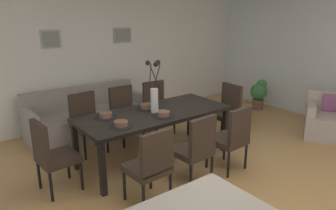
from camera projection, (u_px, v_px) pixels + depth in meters
The scene contains 25 objects.
ground_plane at pixel (212, 188), 4.01m from camera, with size 9.00×9.00×0.00m, color tan.
back_wall_panel at pixel (94, 55), 6.11m from camera, with size 9.00×0.10×2.60m, color white.
dining_table at pixel (155, 116), 4.59m from camera, with size 2.20×0.95×0.74m.
dining_chair_near_left at pixel (151, 163), 3.54m from camera, with size 0.46×0.46×0.92m.
dining_chair_near_right at pixel (87, 120), 4.92m from camera, with size 0.47×0.47×0.92m.
dining_chair_far_left at pixel (196, 147), 3.97m from camera, with size 0.47×0.47×0.92m.
dining_chair_far_right at pixel (125, 111), 5.33m from camera, with size 0.45×0.45×0.92m.
dining_chair_mid_left at pixel (232, 136), 4.31m from camera, with size 0.47×0.47×0.92m.
dining_chair_mid_right at pixel (157, 105), 5.70m from camera, with size 0.45×0.45×0.92m.
dining_chair_head_west at pixel (51, 153), 3.79m from camera, with size 0.47×0.47×0.92m.
dining_chair_head_east at pixel (227, 108), 5.49m from camera, with size 0.44×0.44×0.92m.
centerpiece_vase at pixel (154, 93), 4.49m from camera, with size 0.21×0.23×0.73m.
placemat_near_left at pixel (121, 126), 4.02m from camera, with size 0.32×0.32×0.01m, color black.
bowl_near_left at pixel (121, 123), 4.01m from camera, with size 0.17×0.17×0.07m.
placemat_near_right at pixel (106, 117), 4.35m from camera, with size 0.32×0.32×0.01m, color black.
bowl_near_right at pixel (106, 114), 4.33m from camera, with size 0.17×0.17×0.07m.
placemat_far_left at pixel (163, 116), 4.40m from camera, with size 0.32×0.32×0.01m, color black.
bowl_far_left at pixel (163, 113), 4.39m from camera, with size 0.17×0.17×0.07m.
placemat_far_right at pixel (146, 108), 4.73m from camera, with size 0.32×0.32×0.01m, color black.
bowl_far_right at pixel (146, 106), 4.72m from camera, with size 0.17×0.17×0.07m.
sofa at pixel (88, 118), 5.73m from camera, with size 2.08×0.84×0.80m.
armchair at pixel (330, 120), 5.59m from camera, with size 1.10×1.10×0.75m.
framed_picture_left at pixel (51, 39), 5.49m from camera, with size 0.34×0.03×0.31m.
framed_picture_center at pixel (122, 35), 6.30m from camera, with size 0.39×0.03×0.30m.
potted_plant at pixel (259, 93), 7.06m from camera, with size 0.36×0.36×0.67m.
Camera 1 is at (-2.57, -2.49, 2.16)m, focal length 34.24 mm.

